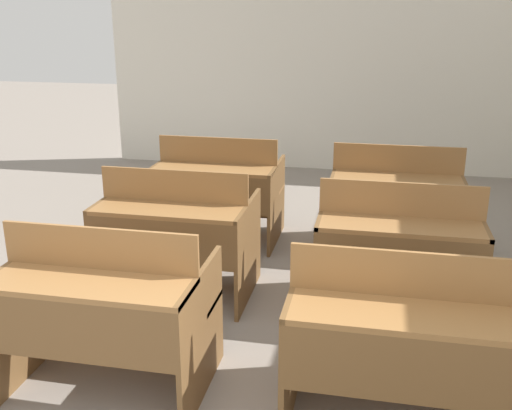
% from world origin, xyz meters
% --- Properties ---
extents(wall_back, '(5.80, 0.06, 2.79)m').
position_xyz_m(wall_back, '(0.00, 6.49, 1.39)').
color(wall_back, white).
rests_on(wall_back, ground_plane).
extents(bench_front_left, '(1.08, 0.78, 0.96)m').
position_xyz_m(bench_front_left, '(-0.73, 1.34, 0.48)').
color(bench_front_left, brown).
rests_on(bench_front_left, ground_plane).
extents(bench_front_right, '(1.08, 0.78, 0.96)m').
position_xyz_m(bench_front_right, '(0.81, 1.33, 0.48)').
color(bench_front_right, brown).
rests_on(bench_front_right, ground_plane).
extents(bench_second_left, '(1.08, 0.78, 0.96)m').
position_xyz_m(bench_second_left, '(-0.73, 2.54, 0.48)').
color(bench_second_left, brown).
rests_on(bench_second_left, ground_plane).
extents(bench_second_right, '(1.08, 0.78, 0.96)m').
position_xyz_m(bench_second_right, '(0.84, 2.53, 0.48)').
color(bench_second_right, brown).
rests_on(bench_second_right, ground_plane).
extents(bench_third_left, '(1.08, 0.78, 0.96)m').
position_xyz_m(bench_third_left, '(-0.72, 3.69, 0.48)').
color(bench_third_left, brown).
rests_on(bench_third_left, ground_plane).
extents(bench_third_right, '(1.08, 0.78, 0.96)m').
position_xyz_m(bench_third_right, '(0.84, 3.69, 0.48)').
color(bench_third_right, brown).
rests_on(bench_third_right, ground_plane).
extents(schoolbag, '(0.29, 0.24, 0.40)m').
position_xyz_m(schoolbag, '(-1.53, 1.61, 0.20)').
color(schoolbag, maroon).
rests_on(schoolbag, ground_plane).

